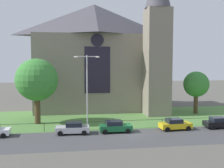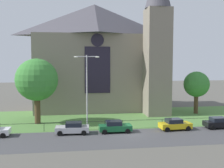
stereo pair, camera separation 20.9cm
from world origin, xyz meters
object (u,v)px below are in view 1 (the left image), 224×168
parked_car_silver (73,128)px  parked_car_green (115,127)px  streetlamp_near (87,84)px  parked_car_black (219,123)px  church_building (99,56)px  tree_right_far (196,85)px  tree_left_near (37,80)px  parked_car_yellow (175,124)px

parked_car_silver → parked_car_green: same height
streetlamp_near → parked_car_black: size_ratio=2.37×
church_building → parked_car_black: church_building is taller
church_building → parked_car_silver: bearing=-105.9°
tree_right_far → parked_car_green: size_ratio=1.76×
tree_left_near → parked_car_yellow: 20.59m
tree_left_near → parked_car_silver: 10.11m
tree_right_far → parked_car_yellow: tree_right_far is taller
tree_left_near → parked_car_green: size_ratio=2.28×
tree_right_far → tree_left_near: tree_left_near is taller
tree_left_near → streetlamp_near: streetlamp_near is taller
parked_car_silver → church_building: bearing=-103.1°
parked_car_yellow → parked_car_black: same height
tree_left_near → parked_car_black: tree_left_near is taller
tree_right_far → streetlamp_near: streetlamp_near is taller
church_building → parked_car_silver: 20.85m
tree_left_near → parked_car_green: bearing=-32.1°
church_building → tree_left_near: 15.67m
tree_left_near → parked_car_yellow: size_ratio=2.24×
tree_right_far → church_building: bearing=156.6°
streetlamp_near → parked_car_green: 6.67m
tree_left_near → parked_car_yellow: tree_left_near is taller
tree_right_far → parked_car_yellow: 14.01m
tree_right_far → streetlamp_near: 21.69m
tree_right_far → parked_car_black: bearing=-98.7°
parked_car_yellow → streetlamp_near: bearing=169.6°
streetlamp_near → parked_car_yellow: 12.94m
streetlamp_near → parked_car_silver: size_ratio=2.33×
parked_car_silver → parked_car_green: size_ratio=1.02×
parked_car_green → parked_car_yellow: size_ratio=0.98×
streetlamp_near → parked_car_silver: bearing=-139.5°
parked_car_silver → parked_car_black: bearing=-176.8°
church_building → tree_left_near: church_building is taller
tree_right_far → parked_car_yellow: bearing=-127.2°
tree_right_far → streetlamp_near: size_ratio=0.74×
tree_left_near → parked_car_black: 26.55m
parked_car_silver → parked_car_yellow: 13.56m
parked_car_black → tree_left_near: bearing=165.9°
parked_car_black → parked_car_green: bearing=-179.2°
tree_right_far → streetlamp_near: bearing=-155.3°
church_building → parked_car_yellow: (8.46, -17.77, -9.53)m
church_building → parked_car_green: bearing=-89.0°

